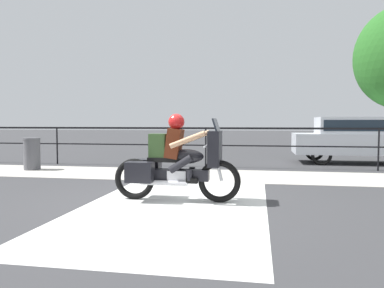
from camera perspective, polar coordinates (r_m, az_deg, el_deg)
The scene contains 7 objects.
ground_plane at distance 6.83m, azimuth -4.05°, elevation -8.69°, with size 120.00×120.00×0.00m, color #38383A.
sidewalk_band at distance 10.11m, azimuth 0.67°, elevation -4.73°, with size 44.00×2.40×0.01m, color #B7B2A8.
crosswalk_band at distance 6.58m, azimuth -2.33°, elevation -9.11°, with size 3.07×6.00×0.01m, color silver.
fence_railing at distance 11.80m, azimuth 2.11°, elevation 1.25°, with size 36.00×0.05×1.27m.
motorcycle at distance 6.73m, azimuth -2.46°, elevation -2.73°, with size 2.32×0.76×1.57m.
parked_car at distance 14.06m, azimuth 23.76°, elevation 0.96°, with size 4.38×1.75×1.60m.
trash_bin at distance 12.13m, azimuth -23.21°, elevation -1.38°, with size 0.50×0.50×0.96m.
Camera 1 is at (1.64, -6.47, 1.42)m, focal length 35.00 mm.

